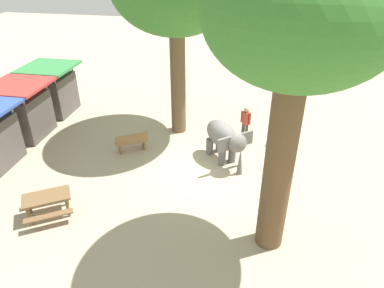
{
  "coord_description": "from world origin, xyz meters",
  "views": [
    {
      "loc": [
        -11.91,
        -1.4,
        8.11
      ],
      "look_at": [
        0.46,
        0.86,
        0.8
      ],
      "focal_mm": 33.34,
      "sensor_mm": 36.0,
      "label": 1
    }
  ],
  "objects_px": {
    "wooden_bench": "(132,142)",
    "picnic_table_near": "(47,201)",
    "market_stall_green": "(53,92)",
    "elephant": "(225,138)",
    "shade_tree_main": "(300,20)",
    "feed_bucket": "(272,142)",
    "person_handler": "(245,121)",
    "market_stall_red": "(24,113)"
  },
  "relations": [
    {
      "from": "picnic_table_near",
      "to": "market_stall_red",
      "type": "height_order",
      "value": "market_stall_red"
    },
    {
      "from": "picnic_table_near",
      "to": "market_stall_green",
      "type": "xyz_separation_m",
      "value": [
        7.62,
        3.9,
        0.55
      ]
    },
    {
      "from": "shade_tree_main",
      "to": "market_stall_green",
      "type": "height_order",
      "value": "shade_tree_main"
    },
    {
      "from": "market_stall_red",
      "to": "feed_bucket",
      "type": "height_order",
      "value": "market_stall_red"
    },
    {
      "from": "wooden_bench",
      "to": "picnic_table_near",
      "type": "height_order",
      "value": "wooden_bench"
    },
    {
      "from": "wooden_bench",
      "to": "market_stall_red",
      "type": "height_order",
      "value": "market_stall_red"
    },
    {
      "from": "elephant",
      "to": "person_handler",
      "type": "bearing_deg",
      "value": 119.7
    },
    {
      "from": "wooden_bench",
      "to": "market_stall_green",
      "type": "relative_size",
      "value": 0.56
    },
    {
      "from": "person_handler",
      "to": "market_stall_green",
      "type": "height_order",
      "value": "market_stall_green"
    },
    {
      "from": "wooden_bench",
      "to": "market_stall_green",
      "type": "distance_m",
      "value": 6.23
    },
    {
      "from": "elephant",
      "to": "feed_bucket",
      "type": "bearing_deg",
      "value": 89.55
    },
    {
      "from": "elephant",
      "to": "market_stall_red",
      "type": "height_order",
      "value": "market_stall_red"
    },
    {
      "from": "picnic_table_near",
      "to": "market_stall_green",
      "type": "relative_size",
      "value": 0.82
    },
    {
      "from": "shade_tree_main",
      "to": "picnic_table_near",
      "type": "bearing_deg",
      "value": 90.87
    },
    {
      "from": "person_handler",
      "to": "picnic_table_near",
      "type": "relative_size",
      "value": 0.79
    },
    {
      "from": "wooden_bench",
      "to": "market_stall_red",
      "type": "relative_size",
      "value": 0.56
    },
    {
      "from": "picnic_table_near",
      "to": "market_stall_green",
      "type": "bearing_deg",
      "value": 85.22
    },
    {
      "from": "market_stall_red",
      "to": "feed_bucket",
      "type": "xyz_separation_m",
      "value": [
        1.03,
        -11.32,
        -0.98
      ]
    },
    {
      "from": "elephant",
      "to": "person_handler",
      "type": "distance_m",
      "value": 2.07
    },
    {
      "from": "elephant",
      "to": "wooden_bench",
      "type": "relative_size",
      "value": 1.62
    },
    {
      "from": "shade_tree_main",
      "to": "person_handler",
      "type": "bearing_deg",
      "value": 9.8
    },
    {
      "from": "elephant",
      "to": "market_stall_green",
      "type": "relative_size",
      "value": 0.9
    },
    {
      "from": "person_handler",
      "to": "feed_bucket",
      "type": "xyz_separation_m",
      "value": [
        -0.32,
        -1.26,
        -0.79
      ]
    },
    {
      "from": "person_handler",
      "to": "wooden_bench",
      "type": "height_order",
      "value": "person_handler"
    },
    {
      "from": "elephant",
      "to": "picnic_table_near",
      "type": "bearing_deg",
      "value": -89.62
    },
    {
      "from": "elephant",
      "to": "feed_bucket",
      "type": "distance_m",
      "value": 2.73
    },
    {
      "from": "elephant",
      "to": "market_stall_green",
      "type": "distance_m",
      "value": 9.83
    },
    {
      "from": "market_stall_red",
      "to": "picnic_table_near",
      "type": "bearing_deg",
      "value": -142.16
    },
    {
      "from": "picnic_table_near",
      "to": "wooden_bench",
      "type": "bearing_deg",
      "value": 40.34
    },
    {
      "from": "elephant",
      "to": "shade_tree_main",
      "type": "relative_size",
      "value": 0.27
    },
    {
      "from": "shade_tree_main",
      "to": "feed_bucket",
      "type": "xyz_separation_m",
      "value": [
        5.94,
        -0.18,
        -6.4
      ]
    },
    {
      "from": "picnic_table_near",
      "to": "feed_bucket",
      "type": "bearing_deg",
      "value": 7.31
    },
    {
      "from": "market_stall_green",
      "to": "wooden_bench",
      "type": "bearing_deg",
      "value": -120.81
    },
    {
      "from": "elephant",
      "to": "shade_tree_main",
      "type": "bearing_deg",
      "value": -16.12
    },
    {
      "from": "person_handler",
      "to": "market_stall_red",
      "type": "relative_size",
      "value": 0.64
    },
    {
      "from": "shade_tree_main",
      "to": "wooden_bench",
      "type": "height_order",
      "value": "shade_tree_main"
    },
    {
      "from": "elephant",
      "to": "feed_bucket",
      "type": "height_order",
      "value": "elephant"
    },
    {
      "from": "shade_tree_main",
      "to": "feed_bucket",
      "type": "height_order",
      "value": "shade_tree_main"
    },
    {
      "from": "wooden_bench",
      "to": "feed_bucket",
      "type": "relative_size",
      "value": 3.9
    },
    {
      "from": "elephant",
      "to": "feed_bucket",
      "type": "relative_size",
      "value": 6.33
    },
    {
      "from": "shade_tree_main",
      "to": "market_stall_red",
      "type": "bearing_deg",
      "value": 66.22
    },
    {
      "from": "elephant",
      "to": "person_handler",
      "type": "xyz_separation_m",
      "value": [
        1.93,
        -0.75,
        -0.12
      ]
    }
  ]
}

